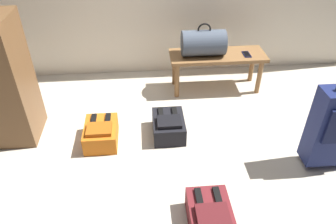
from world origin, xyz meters
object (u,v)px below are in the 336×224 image
duffel_bag_slate (203,43)px  backpack_dark (169,126)px  bench (217,60)px  backpack_maroon (210,216)px  backpack_orange (101,133)px  cell_phone (247,54)px

duffel_bag_slate → backpack_dark: duffel_bag_slate is taller
bench → backpack_maroon: size_ratio=2.63×
bench → backpack_orange: size_ratio=2.63×
bench → cell_phone: size_ratio=6.94×
backpack_orange → bench: bearing=34.2°
backpack_maroon → bench: bearing=77.2°
duffel_bag_slate → backpack_maroon: size_ratio=1.16×
bench → cell_phone: (0.29, -0.04, 0.07)m
duffel_bag_slate → backpack_dark: (-0.42, -0.75, -0.45)m
bench → cell_phone: bearing=-8.0°
cell_phone → bench: bearing=172.0°
bench → backpack_dark: size_ratio=2.63×
backpack_dark → backpack_orange: bearing=-175.1°
bench → backpack_maroon: bench is taller
cell_phone → backpack_maroon: (-0.69, -1.69, -0.33)m
duffel_bag_slate → backpack_maroon: (-0.23, -1.73, -0.45)m
backpack_dark → bench: bearing=52.2°
backpack_orange → duffel_bag_slate: bearing=38.2°
duffel_bag_slate → backpack_dark: size_ratio=1.16×
backpack_dark → backpack_maroon: (0.19, -0.98, 0.00)m
cell_phone → backpack_dark: size_ratio=0.38×
duffel_bag_slate → backpack_orange: size_ratio=1.16×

